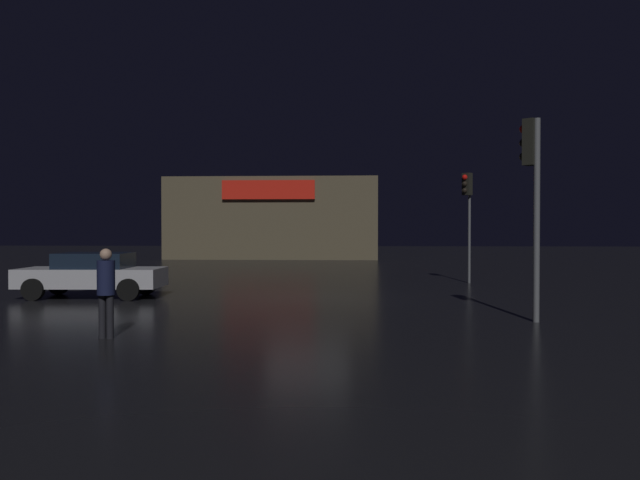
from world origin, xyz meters
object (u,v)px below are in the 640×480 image
object	(u,v)px
traffic_signal_opposite	(532,177)
pedestrian	(106,286)
traffic_signal_main	(467,198)
car_near	(93,274)
store_building	(277,219)

from	to	relation	value
traffic_signal_opposite	pedestrian	bearing A→B (deg)	-162.41
traffic_signal_main	car_near	xyz separation A→B (m)	(-12.36, -5.94, -2.56)
store_building	traffic_signal_opposite	size ratio (longest dim) A/B	3.21
store_building	traffic_signal_main	size ratio (longest dim) A/B	3.46
traffic_signal_main	traffic_signal_opposite	world-z (taller)	traffic_signal_opposite
car_near	pedestrian	bearing A→B (deg)	-65.80
traffic_signal_opposite	car_near	xyz separation A→B (m)	(-12.06, 4.55, -2.54)
store_building	car_near	distance (m)	28.84
traffic_signal_main	pedestrian	bearing A→B (deg)	-124.33
store_building	traffic_signal_opposite	xyz separation A→B (m)	(9.93, -33.23, 0.42)
store_building	traffic_signal_main	world-z (taller)	store_building
store_building	car_near	xyz separation A→B (m)	(-2.13, -28.68, -2.12)
traffic_signal_opposite	car_near	size ratio (longest dim) A/B	1.06
pedestrian	car_near	bearing A→B (deg)	114.20
traffic_signal_main	car_near	bearing A→B (deg)	-154.32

